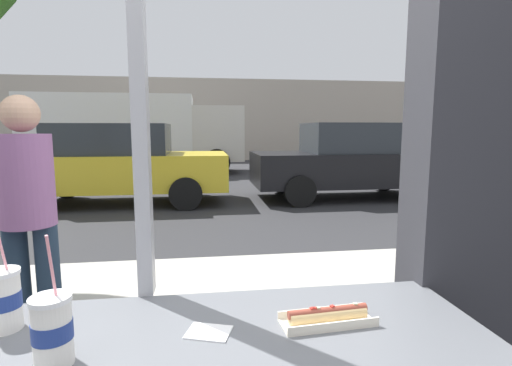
{
  "coord_description": "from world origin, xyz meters",
  "views": [
    {
      "loc": [
        0.2,
        -1.26,
        1.54
      ],
      "look_at": [
        0.76,
        2.73,
        0.99
      ],
      "focal_mm": 27.29,
      "sensor_mm": 36.0,
      "label": 1
    }
  ],
  "objects": [
    {
      "name": "parked_car_yellow",
      "position": [
        -1.51,
        7.11,
        0.85
      ],
      "size": [
        4.38,
        1.94,
        1.67
      ],
      "color": "gold",
      "rests_on": "ground"
    },
    {
      "name": "pedestrian",
      "position": [
        -0.86,
        1.24,
        1.05
      ],
      "size": [
        0.32,
        0.32,
        1.63
      ],
      "color": "#203145",
      "rests_on": "sidewalk_strip"
    },
    {
      "name": "parked_car_black",
      "position": [
        3.51,
        7.11,
        0.86
      ],
      "size": [
        4.24,
        1.95,
        1.69
      ],
      "color": "black",
      "rests_on": "ground"
    },
    {
      "name": "soda_cup_right",
      "position": [
        -0.37,
        -0.13,
        1.07
      ],
      "size": [
        0.1,
        0.1,
        0.33
      ],
      "color": "silver",
      "rests_on": "window_counter"
    },
    {
      "name": "ground_plane",
      "position": [
        0.0,
        8.0,
        0.0
      ],
      "size": [
        60.0,
        60.0,
        0.0
      ],
      "primitive_type": "plane",
      "color": "#2D2D30"
    },
    {
      "name": "building_facade_far",
      "position": [
        0.0,
        19.07,
        2.03
      ],
      "size": [
        28.0,
        1.2,
        4.06
      ],
      "primitive_type": "cube",
      "color": "#A89E8E",
      "rests_on": "ground"
    },
    {
      "name": "window_wall",
      "position": [
        0.0,
        0.08,
        1.77
      ],
      "size": [
        2.76,
        0.2,
        2.9
      ],
      "color": "#2D2D33",
      "rests_on": "ground"
    },
    {
      "name": "napkin_wrapper",
      "position": [
        0.21,
        -0.23,
        0.98
      ],
      "size": [
        0.14,
        0.12,
        0.0
      ],
      "primitive_type": "cube",
      "rotation": [
        0.0,
        0.0,
        -0.33
      ],
      "color": "white",
      "rests_on": "window_counter"
    },
    {
      "name": "box_truck",
      "position": [
        -2.07,
        12.94,
        1.52
      ],
      "size": [
        7.27,
        2.44,
        2.71
      ],
      "color": "silver",
      "rests_on": "ground"
    },
    {
      "name": "soda_cup_left",
      "position": [
        -0.16,
        -0.33,
        1.07
      ],
      "size": [
        0.1,
        0.1,
        0.33
      ],
      "color": "silver",
      "rests_on": "window_counter"
    },
    {
      "name": "sidewalk_strip",
      "position": [
        0.0,
        1.6,
        0.06
      ],
      "size": [
        16.0,
        2.8,
        0.12
      ],
      "primitive_type": "cube",
      "color": "#B2ADA3",
      "rests_on": "ground"
    },
    {
      "name": "hotdog_tray_far",
      "position": [
        0.56,
        -0.23,
        1.0
      ],
      "size": [
        0.28,
        0.12,
        0.05
      ],
      "color": "beige",
      "rests_on": "window_counter"
    }
  ]
}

